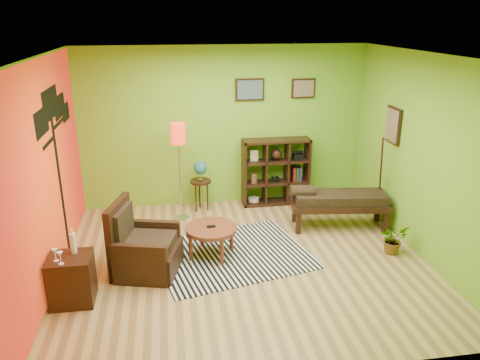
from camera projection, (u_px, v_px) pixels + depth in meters
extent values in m
plane|color=tan|center=(245.00, 261.00, 6.57)|extent=(5.00, 5.00, 0.00)
cube|color=#72B628|center=(224.00, 127.00, 8.20)|extent=(5.00, 0.04, 2.80)
cube|color=#72B628|center=(289.00, 245.00, 4.01)|extent=(5.00, 0.04, 2.80)
cube|color=#72B628|center=(45.00, 176.00, 5.73)|extent=(0.04, 4.50, 2.80)
cube|color=#72B628|center=(423.00, 157.00, 6.47)|extent=(0.04, 4.50, 2.80)
cube|color=white|center=(246.00, 55.00, 5.63)|extent=(5.00, 4.50, 0.04)
cube|color=#FF4515|center=(46.00, 175.00, 5.74)|extent=(0.01, 4.45, 2.75)
cube|color=black|center=(61.00, 187.00, 6.37)|extent=(0.01, 0.14, 2.10)
cube|color=black|center=(42.00, 123.00, 5.57)|extent=(0.01, 0.65, 0.32)
cube|color=black|center=(50.00, 104.00, 6.04)|extent=(0.01, 0.85, 0.40)
cube|color=black|center=(60.00, 106.00, 6.55)|extent=(0.01, 0.70, 0.32)
cube|color=black|center=(66.00, 112.00, 6.92)|extent=(0.01, 0.50, 0.26)
cube|color=black|center=(250.00, 90.00, 8.02)|extent=(0.50, 0.03, 0.38)
cube|color=slate|center=(250.00, 90.00, 7.99)|extent=(0.44, 0.01, 0.32)
cube|color=black|center=(303.00, 88.00, 8.16)|extent=(0.42, 0.03, 0.34)
cube|color=#8A7859|center=(304.00, 89.00, 8.13)|extent=(0.36, 0.01, 0.28)
cube|color=black|center=(393.00, 125.00, 7.22)|extent=(0.03, 0.44, 0.56)
cube|color=#8A7859|center=(392.00, 125.00, 7.22)|extent=(0.01, 0.38, 0.50)
cylinder|color=black|center=(380.00, 179.00, 7.49)|extent=(0.23, 0.34, 1.46)
cone|color=silver|center=(389.00, 136.00, 7.11)|extent=(0.08, 0.09, 0.16)
cube|color=silver|center=(232.00, 254.00, 6.74)|extent=(2.45, 2.12, 0.01)
cylinder|color=brown|center=(211.00, 229.00, 6.58)|extent=(0.72, 0.72, 0.05)
cylinder|color=brown|center=(231.00, 238.00, 6.80)|extent=(0.06, 0.06, 0.39)
cylinder|color=brown|center=(202.00, 234.00, 6.92)|extent=(0.06, 0.06, 0.39)
cylinder|color=brown|center=(222.00, 252.00, 6.39)|extent=(0.06, 0.06, 0.39)
cylinder|color=brown|center=(191.00, 248.00, 6.51)|extent=(0.06, 0.06, 0.39)
cube|color=black|center=(211.00, 226.00, 6.57)|extent=(0.12, 0.05, 0.02)
cube|color=black|center=(149.00, 259.00, 6.26)|extent=(0.96, 0.94, 0.36)
cube|color=black|center=(119.00, 237.00, 6.19)|extent=(0.28, 0.76, 0.98)
cube|color=black|center=(140.00, 266.00, 5.88)|extent=(0.71, 0.27, 0.57)
cube|color=black|center=(155.00, 239.00, 6.56)|extent=(0.71, 0.27, 0.57)
cube|color=tan|center=(149.00, 243.00, 6.17)|extent=(0.76, 0.75, 0.12)
cube|color=tan|center=(124.00, 224.00, 6.12)|extent=(0.22, 0.57, 0.45)
cube|color=black|center=(72.00, 279.00, 5.55)|extent=(0.50, 0.46, 0.60)
cylinder|color=white|center=(73.00, 243.00, 5.51)|extent=(0.07, 0.07, 0.25)
cylinder|color=white|center=(72.00, 231.00, 5.46)|extent=(0.02, 0.02, 0.07)
cylinder|color=white|center=(56.00, 261.00, 5.35)|extent=(0.06, 0.06, 0.01)
cylinder|color=white|center=(56.00, 257.00, 5.34)|extent=(0.01, 0.01, 0.09)
cone|color=white|center=(55.00, 251.00, 5.31)|extent=(0.07, 0.07, 0.06)
cylinder|color=white|center=(61.00, 264.00, 5.29)|extent=(0.06, 0.06, 0.01)
cylinder|color=white|center=(61.00, 260.00, 5.27)|extent=(0.01, 0.01, 0.09)
cone|color=white|center=(60.00, 254.00, 5.25)|extent=(0.07, 0.07, 0.06)
cylinder|color=silver|center=(182.00, 218.00, 7.92)|extent=(0.25, 0.25, 0.03)
cylinder|color=silver|center=(180.00, 176.00, 7.67)|extent=(0.02, 0.02, 1.53)
cylinder|color=red|center=(178.00, 134.00, 7.43)|extent=(0.24, 0.24, 0.33)
cylinder|color=black|center=(201.00, 181.00, 8.11)|extent=(0.37, 0.37, 0.04)
cylinder|color=black|center=(208.00, 197.00, 8.17)|extent=(0.03, 0.03, 0.52)
cylinder|color=black|center=(200.00, 194.00, 8.31)|extent=(0.03, 0.03, 0.52)
cylinder|color=black|center=(196.00, 198.00, 8.12)|extent=(0.03, 0.03, 0.52)
cylinder|color=gold|center=(201.00, 179.00, 8.09)|extent=(0.09, 0.09, 0.02)
cylinder|color=gold|center=(200.00, 176.00, 8.08)|extent=(0.01, 0.01, 0.09)
sphere|color=#0F4CA5|center=(200.00, 168.00, 8.02)|extent=(0.23, 0.23, 0.23)
cube|color=black|center=(244.00, 173.00, 8.31)|extent=(0.04, 0.35, 1.20)
cube|color=black|center=(307.00, 170.00, 8.48)|extent=(0.04, 0.35, 1.20)
cube|color=black|center=(275.00, 202.00, 8.58)|extent=(1.20, 0.35, 0.04)
cube|color=black|center=(277.00, 140.00, 8.20)|extent=(1.20, 0.35, 0.04)
cube|color=black|center=(265.00, 172.00, 8.36)|extent=(0.03, 0.33, 1.12)
cube|color=black|center=(287.00, 171.00, 8.42)|extent=(0.03, 0.33, 1.12)
cube|color=black|center=(275.00, 182.00, 8.46)|extent=(1.12, 0.33, 0.03)
cube|color=black|center=(276.00, 161.00, 8.32)|extent=(1.12, 0.33, 0.03)
cylinder|color=#C0B493|center=(254.00, 199.00, 8.50)|extent=(0.20, 0.20, 0.07)
sphere|color=black|center=(276.00, 154.00, 8.28)|extent=(0.20, 0.20, 0.20)
cube|color=black|center=(298.00, 156.00, 8.36)|extent=(0.18, 0.15, 0.10)
cylinder|color=black|center=(273.00, 179.00, 8.43)|extent=(0.06, 0.12, 0.06)
cylinder|color=black|center=(278.00, 179.00, 8.44)|extent=(0.06, 0.12, 0.06)
ellipsoid|color=#384C26|center=(296.00, 196.00, 8.62)|extent=(0.18, 0.18, 0.09)
cylinder|color=brown|center=(254.00, 178.00, 8.37)|extent=(0.12, 0.12, 0.18)
cube|color=#C0B493|center=(254.00, 156.00, 8.23)|extent=(0.14, 0.03, 0.20)
cube|color=maroon|center=(293.00, 174.00, 8.46)|extent=(0.04, 0.18, 0.26)
cube|color=#1E4C1E|center=(296.00, 174.00, 8.47)|extent=(0.04, 0.18, 0.26)
cube|color=navy|center=(299.00, 174.00, 8.48)|extent=(0.04, 0.18, 0.26)
cube|color=black|center=(340.00, 205.00, 7.49)|extent=(1.62, 0.76, 0.09)
cube|color=tan|center=(340.00, 198.00, 7.45)|extent=(1.50, 0.68, 0.16)
cylinder|color=tan|center=(303.00, 191.00, 7.40)|extent=(0.41, 0.25, 0.20)
cube|color=black|center=(377.00, 211.00, 7.78)|extent=(0.09, 0.09, 0.34)
cube|color=black|center=(295.00, 212.00, 7.76)|extent=(0.09, 0.09, 0.34)
cube|color=black|center=(386.00, 222.00, 7.36)|extent=(0.09, 0.09, 0.34)
cube|color=black|center=(298.00, 223.00, 7.34)|extent=(0.09, 0.09, 0.34)
imported|color=#26661E|center=(393.00, 242.00, 6.74)|extent=(0.51, 0.54, 0.33)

